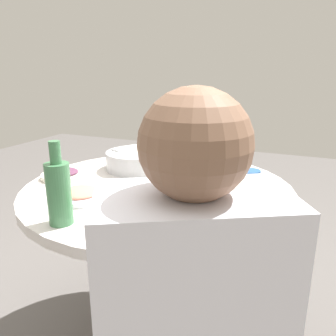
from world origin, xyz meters
The scene contains 12 objects.
ground centered at (0.00, 0.00, 0.00)m, with size 8.00×8.00×0.00m, color #585451.
round_dining_table centered at (0.00, 0.00, 0.68)m, with size 1.12×1.12×0.77m.
rice_bowl centered at (-0.19, 0.17, 0.82)m, with size 0.30×0.30×0.10m.
soup_bowl centered at (0.36, -0.12, 0.80)m, with size 0.27×0.27×0.07m.
dish_stirfry centered at (0.18, 0.32, 0.79)m, with size 0.21×0.21×0.04m.
dish_shrimp centered at (-0.21, -0.25, 0.79)m, with size 0.22×0.22×0.04m.
dish_greens centered at (0.07, -0.39, 0.79)m, with size 0.20×0.20×0.05m.
dish_eggplant centered at (-0.43, -0.08, 0.79)m, with size 0.20×0.20×0.04m.
green_bottle centered at (-0.13, -0.45, 0.88)m, with size 0.08×0.08×0.27m.
tea_cup_near centered at (0.36, 0.16, 0.80)m, with size 0.08×0.08×0.07m, color #2A579B.
tea_cup_far centered at (-0.02, 0.46, 0.81)m, with size 0.08×0.08×0.07m, color white.
diner_left centered at (0.40, -0.71, 0.78)m, with size 0.45×0.45×0.76m.
Camera 1 is at (0.58, -1.22, 1.25)m, focal length 35.91 mm.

